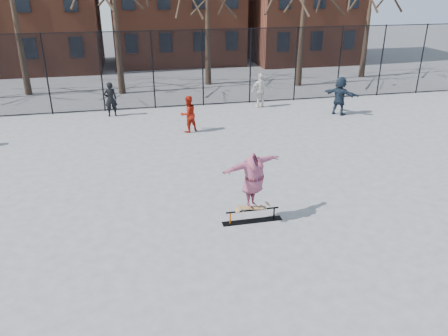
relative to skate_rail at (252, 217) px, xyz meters
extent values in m
plane|color=slate|center=(-0.43, -0.49, -0.15)|extent=(100.00, 100.00, 0.00)
cube|color=black|center=(0.00, 0.00, -0.14)|extent=(1.73, 0.26, 0.01)
cylinder|color=#DE590D|center=(-0.64, 0.00, 0.03)|extent=(0.04, 0.04, 0.36)
cylinder|color=black|center=(0.64, 0.00, 0.03)|extent=(0.04, 0.04, 0.36)
cylinder|color=black|center=(0.00, 0.00, 0.21)|extent=(1.53, 0.05, 0.05)
imported|color=#673482|center=(0.00, 0.00, 1.14)|extent=(2.01, 1.31, 1.60)
imported|color=black|center=(-4.06, 11.49, 0.71)|extent=(0.67, 0.49, 1.72)
imported|color=#A81D0E|center=(-0.64, 8.25, 0.67)|extent=(0.98, 0.90, 1.63)
imported|color=silver|center=(3.68, 11.51, 0.75)|extent=(1.11, 0.59, 1.80)
imported|color=#1C2838|center=(7.17, 9.34, 0.81)|extent=(1.59, 1.72, 1.92)
cylinder|color=black|center=(-7.03, 12.51, 1.85)|extent=(0.07, 0.07, 4.00)
cylinder|color=black|center=(-4.43, 12.51, 1.85)|extent=(0.07, 0.07, 4.00)
cylinder|color=black|center=(-1.83, 12.51, 1.85)|extent=(0.07, 0.07, 4.00)
cylinder|color=black|center=(0.77, 12.51, 1.85)|extent=(0.07, 0.07, 4.00)
cylinder|color=black|center=(3.37, 12.51, 1.85)|extent=(0.07, 0.07, 4.00)
cylinder|color=black|center=(5.97, 12.51, 1.85)|extent=(0.07, 0.07, 4.00)
cylinder|color=black|center=(8.57, 12.51, 1.85)|extent=(0.07, 0.07, 4.00)
cylinder|color=black|center=(11.17, 12.51, 1.85)|extent=(0.07, 0.07, 4.00)
cylinder|color=black|center=(13.77, 12.51, 1.85)|extent=(0.07, 0.07, 4.00)
cube|color=black|center=(-0.43, 12.51, 1.85)|extent=(34.00, 0.01, 4.00)
cylinder|color=black|center=(-0.43, 12.51, 3.81)|extent=(34.00, 0.04, 0.04)
cone|color=black|center=(-8.93, 17.31, 2.16)|extent=(0.40, 0.40, 4.62)
cone|color=black|center=(-3.43, 16.01, 2.16)|extent=(0.40, 0.40, 4.62)
cone|color=black|center=(2.07, 17.31, 2.16)|extent=(0.40, 0.40, 4.62)
cone|color=black|center=(7.57, 16.01, 2.16)|extent=(0.40, 0.40, 4.62)
cone|color=black|center=(13.07, 17.31, 2.16)|extent=(0.40, 0.40, 4.62)
camera|label=1|loc=(-3.09, -10.36, 6.20)|focal=35.00mm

